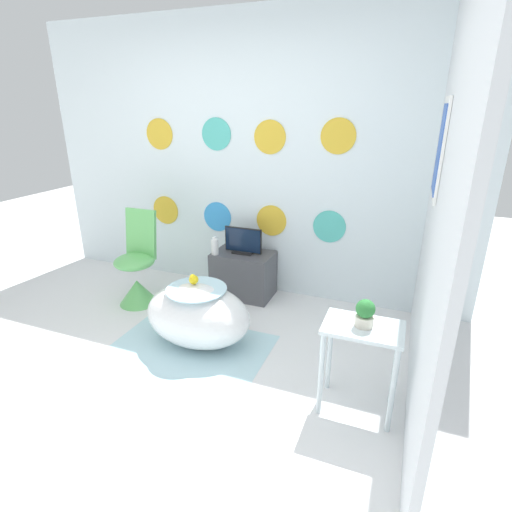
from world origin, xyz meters
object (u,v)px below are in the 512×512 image
Objects in this scene: bathtub at (198,315)px; chair at (137,276)px; tv at (243,242)px; potted_plant_left at (365,313)px; vase at (215,246)px.

chair is at bearing 155.15° from bathtub.
bathtub is 2.28× the size of tv.
tv is at bearing 136.51° from potted_plant_left.
vase is 1.06× the size of potted_plant_left.
tv is 0.27m from vase.
chair reaches higher than vase.
tv is (0.88, 0.52, 0.28)m from chair.
chair is at bearing 162.09° from potted_plant_left.
bathtub is 1.38m from potted_plant_left.
chair is 2.32m from potted_plant_left.
chair reaches higher than potted_plant_left.
bathtub is 4.82× the size of vase.
potted_plant_left is at bearing -12.75° from bathtub.
bathtub is at bearing -72.83° from vase.
tv is at bearing 30.71° from chair.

